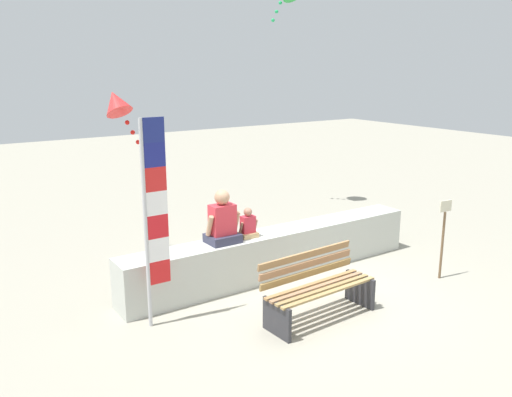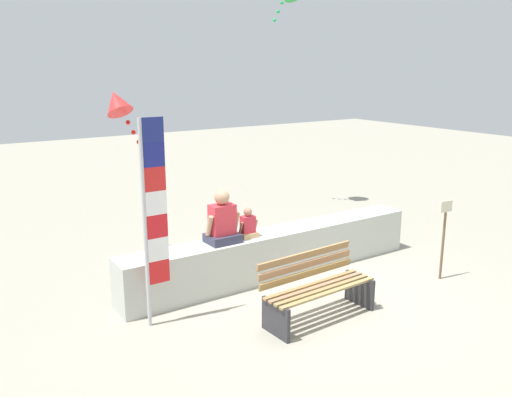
% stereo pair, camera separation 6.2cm
% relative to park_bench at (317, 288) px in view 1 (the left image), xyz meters
% --- Properties ---
extents(ground_plane, '(40.00, 40.00, 0.00)m').
position_rel_park_bench_xyz_m(ground_plane, '(0.42, 0.55, -0.42)').
color(ground_plane, gray).
extents(seawall_ledge, '(5.35, 0.56, 0.76)m').
position_rel_park_bench_xyz_m(seawall_ledge, '(0.42, 1.55, -0.04)').
color(seawall_ledge, beige).
rests_on(seawall_ledge, ground).
extents(park_bench, '(1.68, 0.69, 0.88)m').
position_rel_park_bench_xyz_m(park_bench, '(0.00, 0.00, 0.00)').
color(park_bench, '#A38450').
rests_on(park_bench, ground).
extents(person_adult, '(0.54, 0.39, 0.82)m').
position_rel_park_bench_xyz_m(person_adult, '(-0.58, 1.54, 0.66)').
color(person_adult, '#33344B').
rests_on(person_adult, seawall_ledge).
extents(person_child, '(0.31, 0.23, 0.48)m').
position_rel_park_bench_xyz_m(person_child, '(-0.12, 1.54, 0.52)').
color(person_child, tan).
rests_on(person_child, seawall_ledge).
extents(flag_banner, '(0.34, 0.05, 2.76)m').
position_rel_park_bench_xyz_m(flag_banner, '(-1.91, 1.02, 1.13)').
color(flag_banner, '#B7B7BC').
rests_on(flag_banner, ground).
extents(kite_red, '(0.72, 0.68, 1.04)m').
position_rel_park_bench_xyz_m(kite_red, '(-1.35, 3.71, 2.35)').
color(kite_red, red).
extents(sign_post, '(0.24, 0.05, 1.31)m').
position_rel_park_bench_xyz_m(sign_post, '(2.56, -0.07, 0.35)').
color(sign_post, brown).
rests_on(sign_post, ground).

